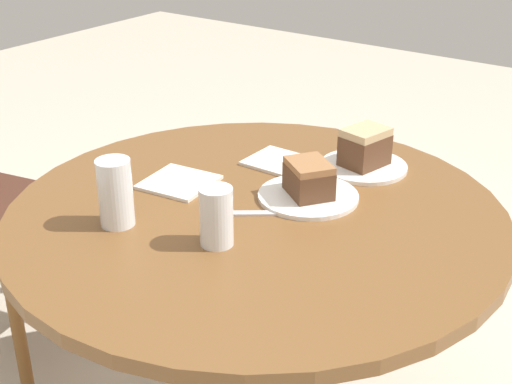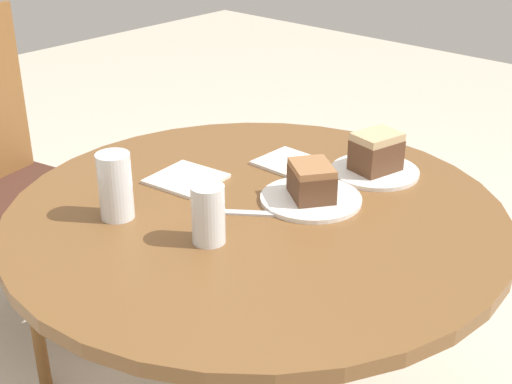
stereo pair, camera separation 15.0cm
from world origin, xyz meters
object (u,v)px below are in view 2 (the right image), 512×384
at_px(cake_slice_far, 376,152).
at_px(glass_lemonade, 116,190).
at_px(cake_slice_near, 312,181).
at_px(plate_near, 311,199).
at_px(chair, 6,180).
at_px(glass_water, 208,218).
at_px(plate_far, 375,171).

relative_size(cake_slice_far, glass_lemonade, 0.85).
bearing_deg(cake_slice_near, plate_near, 90.00).
distance_m(chair, glass_water, 1.03).
distance_m(chair, plate_near, 1.06).
relative_size(chair, glass_water, 8.31).
bearing_deg(glass_water, cake_slice_near, -7.95).
bearing_deg(plate_near, cake_slice_near, -90.00).
bearing_deg(cake_slice_near, glass_water, 172.05).
bearing_deg(chair, plate_far, -81.23).
bearing_deg(chair, glass_lemonade, -113.04).
bearing_deg(cake_slice_far, glass_lemonade, 153.19).
height_order(plate_far, cake_slice_far, cake_slice_far).
relative_size(chair, glass_lemonade, 6.97).
xyz_separation_m(cake_slice_near, cake_slice_far, (0.22, -0.02, 0.01)).
bearing_deg(glass_lemonade, glass_water, -75.80).
height_order(plate_near, cake_slice_near, cake_slice_near).
height_order(plate_near, plate_far, same).
bearing_deg(cake_slice_far, chair, 110.07).
relative_size(plate_far, glass_lemonade, 1.47).
bearing_deg(cake_slice_near, plate_far, -5.85).
relative_size(plate_near, glass_water, 1.87).
xyz_separation_m(chair, plate_near, (0.17, -1.03, 0.21)).
bearing_deg(cake_slice_far, glass_water, 172.98).
bearing_deg(glass_lemonade, plate_far, -26.81).
bearing_deg(cake_slice_far, plate_far, 0.00).
distance_m(plate_near, cake_slice_far, 0.22).
distance_m(glass_lemonade, glass_water, 0.22).
distance_m(plate_near, glass_lemonade, 0.42).
relative_size(plate_far, cake_slice_near, 1.56).
height_order(plate_far, cake_slice_near, cake_slice_near).
height_order(glass_lemonade, glass_water, glass_lemonade).
distance_m(chair, cake_slice_near, 1.07).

